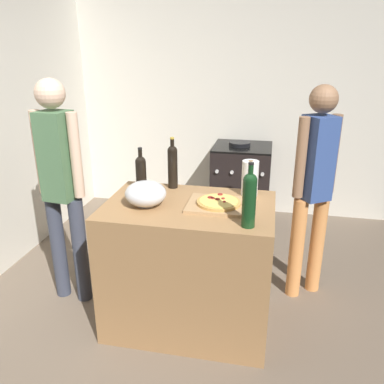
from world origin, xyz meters
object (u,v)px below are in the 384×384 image
paper_towel_roll (250,178)px  wine_bottle_clear (173,165)px  stove (241,184)px  person_in_stripes (61,181)px  wine_bottle_dark (249,198)px  pizza (219,202)px  mixing_bowl (146,194)px  person_in_red (314,183)px  wine_bottle_green (141,172)px

paper_towel_roll → wine_bottle_clear: bearing=175.1°
paper_towel_roll → stove: bearing=96.2°
stove → person_in_stripes: (-1.17, -1.71, 0.53)m
wine_bottle_dark → person_in_stripes: bearing=165.2°
paper_towel_roll → wine_bottle_dark: 0.51m
pizza → paper_towel_roll: bearing=54.0°
mixing_bowl → paper_towel_roll: 0.72m
paper_towel_roll → person_in_red: bearing=32.5°
mixing_bowl → person_in_red: 1.26m
mixing_bowl → person_in_stripes: 0.72m
paper_towel_roll → person_in_stripes: size_ratio=0.15×
wine_bottle_clear → wine_bottle_dark: 0.80m
wine_bottle_green → person_in_red: bearing=17.4°
person_in_red → wine_bottle_dark: bearing=-118.4°
pizza → wine_bottle_green: wine_bottle_green is taller
paper_towel_roll → person_in_red: 0.55m
pizza → mixing_bowl: mixing_bowl is taller
person_in_red → wine_bottle_green: bearing=-162.6°
paper_towel_roll → wine_bottle_dark: (0.03, -0.50, 0.05)m
paper_towel_roll → wine_bottle_dark: size_ratio=0.65×
person_in_stripes → person_in_red: person_in_stripes is taller
wine_bottle_dark → person_in_red: 0.92m
paper_towel_roll → person_in_stripes: person_in_stripes is taller
wine_bottle_dark → person_in_stripes: (-1.37, 0.36, -0.12)m
mixing_bowl → person_in_stripes: bearing=165.5°
wine_bottle_dark → stove: (-0.20, 2.07, -0.65)m
pizza → person_in_stripes: bearing=174.9°
wine_bottle_clear → person_in_stripes: bearing=-166.3°
paper_towel_roll → wine_bottle_green: wine_bottle_green is taller
wine_bottle_green → person_in_red: (1.21, 0.38, -0.12)m
paper_towel_roll → person_in_stripes: bearing=-173.9°
wine_bottle_clear → paper_towel_roll: bearing=-4.9°
wine_bottle_green → person_in_stripes: 0.60m
wine_bottle_dark → wine_bottle_clear: bearing=136.5°
pizza → paper_towel_roll: size_ratio=1.14×
stove → pizza: bearing=-90.3°
mixing_bowl → wine_bottle_clear: size_ratio=0.72×
paper_towel_roll → person_in_red: person_in_red is taller
pizza → mixing_bowl: (-0.46, -0.08, 0.05)m
pizza → wine_bottle_green: (-0.57, 0.16, 0.11)m
pizza → mixing_bowl: bearing=-170.4°
person_in_stripes → person_in_red: size_ratio=1.03×
mixing_bowl → stove: 2.02m
mixing_bowl → paper_towel_roll: paper_towel_roll is taller
stove → wine_bottle_dark: bearing=-84.5°
person_in_stripes → person_in_red: 1.85m
pizza → person_in_red: (0.64, 0.54, -0.01)m
person_in_stripes → person_in_red: (1.80, 0.43, -0.04)m
mixing_bowl → person_in_red: (1.10, 0.62, -0.06)m
pizza → person_in_red: person_in_red is taller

